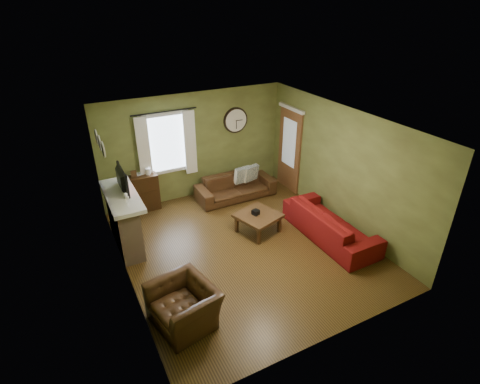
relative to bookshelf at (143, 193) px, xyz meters
name	(u,v)px	position (x,y,z in m)	size (l,w,h in m)	color
floor	(245,247)	(1.42, -2.42, -0.44)	(4.60, 5.20, 0.00)	#473114
ceiling	(246,123)	(1.42, -2.42, 2.16)	(4.60, 5.20, 0.00)	white
wall_left	(120,220)	(-0.88, -2.42, 0.86)	(0.00, 5.20, 2.60)	olive
wall_right	(340,167)	(3.72, -2.42, 0.86)	(0.00, 5.20, 2.60)	olive
wall_back	(195,146)	(1.42, 0.18, 0.86)	(4.60, 0.00, 2.60)	olive
wall_front	(337,270)	(1.42, -5.02, 0.86)	(4.60, 0.00, 2.60)	olive
fireplace	(124,222)	(-0.68, -1.27, 0.11)	(0.40, 1.40, 1.10)	tan
firebox	(135,230)	(-0.49, -1.27, -0.14)	(0.04, 0.60, 0.55)	black
mantel	(121,196)	(-0.65, -1.27, 0.70)	(0.58, 1.60, 0.08)	white
tv	(119,183)	(-0.63, -1.12, 0.91)	(0.60, 0.08, 0.35)	black
tv_screen	(123,179)	(-0.55, -1.12, 0.97)	(0.02, 0.62, 0.36)	#994C3F
medallion_left	(103,149)	(-0.86, -1.62, 1.81)	(0.28, 0.28, 0.03)	white
medallion_mid	(100,143)	(-0.86, -1.27, 1.81)	(0.28, 0.28, 0.03)	white
medallion_right	(97,137)	(-0.86, -0.92, 1.81)	(0.28, 0.28, 0.03)	white
window_pane	(166,143)	(0.72, 0.16, 1.06)	(1.00, 0.02, 1.30)	silver
curtain_rod	(164,112)	(0.72, 0.06, 1.83)	(0.03, 0.03, 1.50)	black
curtain_left	(144,151)	(0.17, 0.06, 1.01)	(0.28, 0.04, 1.55)	white
curtain_right	(190,143)	(1.27, 0.06, 1.01)	(0.28, 0.04, 1.55)	white
wall_clock	(236,120)	(2.52, 0.13, 1.36)	(0.64, 0.06, 0.64)	white
door	(289,150)	(3.69, -0.57, 0.61)	(0.05, 0.90, 2.10)	brown
bookshelf	(143,193)	(0.00, 0.00, 0.00)	(0.74, 0.32, 0.88)	black
book	(135,172)	(-0.09, 0.11, 0.52)	(0.17, 0.23, 0.02)	#462E19
sofa_brown	(236,187)	(2.22, -0.44, -0.15)	(1.97, 0.77, 0.58)	#3C2413
pillow_left	(242,175)	(2.43, -0.40, 0.11)	(0.42, 0.12, 0.42)	gray
pillow_right	(251,173)	(2.67, -0.40, 0.11)	(0.41, 0.12, 0.41)	gray
sofa_red	(330,224)	(3.17, -2.93, -0.11)	(2.25, 0.88, 0.66)	#660C0C
armchair	(184,305)	(-0.33, -3.71, -0.12)	(1.00, 0.88, 0.65)	#3C2413
coffee_table	(258,223)	(1.93, -2.06, -0.23)	(0.81, 0.81, 0.43)	#462E19
tissue_box	(256,216)	(1.89, -2.03, -0.04)	(0.13, 0.13, 0.10)	black
wine_glass_a	(127,201)	(-0.63, -1.80, 0.84)	(0.07, 0.07, 0.21)	white
wine_glass_b	(126,198)	(-0.63, -1.67, 0.84)	(0.07, 0.07, 0.21)	white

